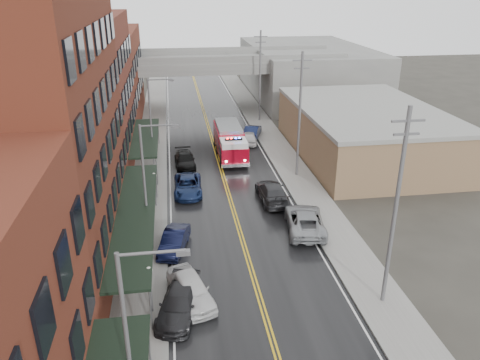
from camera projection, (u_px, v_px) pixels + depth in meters
road at (231, 202)px, 40.69m from camera, size 11.00×160.00×0.02m
sidewalk_left at (146, 207)px, 39.68m from camera, size 3.00×160.00×0.15m
sidewalk_right at (312, 196)px, 41.65m from camera, size 3.00×160.00×0.15m
curb_left at (165, 205)px, 39.91m from camera, size 0.30×160.00×0.15m
curb_right at (294, 197)px, 41.43m from camera, size 0.30×160.00×0.15m
brick_building_b at (32, 134)px, 29.01m from camera, size 9.00×20.00×18.00m
brick_building_c at (81, 95)px, 45.53m from camera, size 9.00×15.00×15.00m
brick_building_far at (104, 77)px, 62.05m from camera, size 9.00×20.00×12.00m
tan_building at (364, 133)px, 50.99m from camera, size 14.00×22.00×5.00m
right_far_block at (307, 71)px, 77.98m from camera, size 18.00×30.00×8.00m
awning_1 at (136, 214)px, 32.15m from camera, size 2.60×18.00×3.09m
awning_2 at (145, 137)px, 48.08m from camera, size 2.60×13.00×3.09m
globe_lamp_1 at (150, 279)px, 26.18m from camera, size 0.44×0.44×3.12m
globe_lamp_2 at (155, 182)px, 38.93m from camera, size 0.44×0.44×3.12m
street_lamp_0 at (134, 339)px, 17.76m from camera, size 2.64×0.22×9.00m
street_lamp_1 at (148, 178)px, 32.33m from camera, size 2.64×0.22×9.00m
street_lamp_2 at (153, 117)px, 46.89m from camera, size 2.64×0.22×9.00m
utility_pole_0 at (396, 208)px, 25.55m from camera, size 1.80×0.24×12.00m
utility_pole_1 at (300, 114)px, 43.76m from camera, size 1.80×0.24×12.00m
utility_pole_2 at (260, 75)px, 61.97m from camera, size 1.80×0.24×12.00m
overpass at (202, 70)px, 67.50m from camera, size 40.00×10.00×7.50m
fire_truck at (230, 141)px, 50.78m from camera, size 3.58×8.88×3.24m
parked_car_left_3 at (179, 303)px, 26.74m from camera, size 3.16×5.32×1.44m
parked_car_left_4 at (191, 289)px, 27.80m from camera, size 3.24×5.18×1.64m
parked_car_left_5 at (174, 241)px, 33.19m from camera, size 2.57×4.58×1.43m
parked_car_left_6 at (188, 186)px, 42.13m from camera, size 2.60×5.39×1.48m
parked_car_left_7 at (185, 160)px, 48.31m from camera, size 2.21×4.96×1.41m
parked_car_right_0 at (305, 220)px, 35.83m from camera, size 3.62×6.30×1.65m
parked_car_right_1 at (272, 192)px, 40.68m from camera, size 2.31×5.64×1.64m
parked_car_right_2 at (249, 137)px, 55.21m from camera, size 2.30×4.50×1.47m
parked_car_right_3 at (253, 131)px, 57.28m from camera, size 3.09×5.01×1.56m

